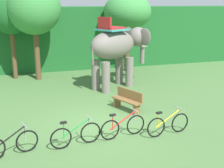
# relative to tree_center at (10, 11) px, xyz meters

# --- Properties ---
(ground_plane) EXTENTS (80.00, 80.00, 0.00)m
(ground_plane) POSITION_rel_tree_center_xyz_m (3.09, -8.53, -3.99)
(ground_plane) COLOR #4C753D
(foliage_hedge) EXTENTS (36.00, 6.00, 4.19)m
(foliage_hedge) POSITION_rel_tree_center_xyz_m (3.09, 4.07, -1.89)
(foliage_hedge) COLOR #1E6028
(foliage_hedge) RESTS_ON ground
(tree_center) EXTENTS (2.25, 2.25, 5.40)m
(tree_center) POSITION_rel_tree_center_xyz_m (0.00, 0.00, 0.00)
(tree_center) COLOR brown
(tree_center) RESTS_ON ground
(tree_center_left) EXTENTS (3.04, 3.04, 5.73)m
(tree_center_left) POSITION_rel_tree_center_xyz_m (1.33, -0.68, 0.18)
(tree_center_left) COLOR brown
(tree_center_left) RESTS_ON ground
(tree_right) EXTENTS (3.08, 3.08, 5.10)m
(tree_right) POSITION_rel_tree_center_xyz_m (7.22, 0.04, -0.09)
(tree_right) COLOR brown
(tree_right) RESTS_ON ground
(elephant) EXTENTS (4.11, 3.13, 3.78)m
(elephant) POSITION_rel_tree_center_xyz_m (5.37, -3.58, -1.79)
(elephant) COLOR slate
(elephant) RESTS_ON ground
(bike_black) EXTENTS (1.65, 0.66, 0.92)m
(bike_black) POSITION_rel_tree_center_xyz_m (-0.06, -9.97, -3.60)
(bike_black) COLOR black
(bike_black) RESTS_ON ground
(bike_green) EXTENTS (1.70, 0.52, 0.92)m
(bike_green) POSITION_rel_tree_center_xyz_m (1.94, -9.87, -3.60)
(bike_green) COLOR black
(bike_green) RESTS_ON ground
(bike_red) EXTENTS (1.69, 0.52, 0.92)m
(bike_red) POSITION_rel_tree_center_xyz_m (3.60, -9.69, -3.60)
(bike_red) COLOR black
(bike_red) RESTS_ON ground
(bike_yellow) EXTENTS (1.70, 0.52, 0.92)m
(bike_yellow) POSITION_rel_tree_center_xyz_m (5.16, -9.97, -3.60)
(bike_yellow) COLOR black
(bike_yellow) RESTS_ON ground
(wooden_bench) EXTENTS (0.97, 1.54, 0.89)m
(wooden_bench) POSITION_rel_tree_center_xyz_m (4.66, -7.24, -3.51)
(wooden_bench) COLOR brown
(wooden_bench) RESTS_ON ground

